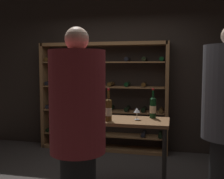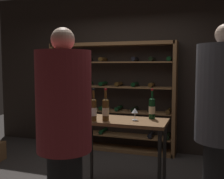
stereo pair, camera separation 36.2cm
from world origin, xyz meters
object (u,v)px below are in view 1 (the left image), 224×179
wine_rack (103,97)px  wine_glass_stemmed_left (137,111)px  person_guest_khaki (78,126)px  wine_bottle_amber_reserve (97,110)px  wine_bottle_black_capsule (153,107)px  tasting_table (124,129)px  wine_bottle_red_label (109,109)px

wine_rack → wine_glass_stemmed_left: (0.84, -1.55, 0.03)m
person_guest_khaki → wine_bottle_amber_reserve: size_ratio=4.81×
wine_bottle_amber_reserve → wine_glass_stemmed_left: wine_bottle_amber_reserve is taller
wine_rack → wine_bottle_black_capsule: (1.03, -1.39, 0.06)m
wine_bottle_amber_reserve → wine_glass_stemmed_left: (0.46, 0.21, -0.03)m
wine_rack → wine_bottle_amber_reserve: bearing=-77.6°
wine_bottle_black_capsule → wine_bottle_amber_reserve: size_ratio=0.96×
person_guest_khaki → wine_bottle_black_capsule: 1.37m
wine_bottle_black_capsule → wine_bottle_amber_reserve: bearing=-150.3°
tasting_table → wine_bottle_black_capsule: size_ratio=2.92×
wine_rack → wine_bottle_amber_reserve: wine_rack is taller
wine_rack → tasting_table: wine_rack is taller
tasting_table → person_guest_khaki: bearing=-101.2°
wine_bottle_amber_reserve → wine_glass_stemmed_left: size_ratio=2.67×
wine_bottle_black_capsule → wine_rack: bearing=126.4°
person_guest_khaki → wine_bottle_black_capsule: person_guest_khaki is taller
wine_rack → wine_bottle_red_label: (0.52, -1.70, 0.06)m
wine_bottle_amber_reserve → wine_glass_stemmed_left: bearing=25.0°
tasting_table → wine_bottle_black_capsule: (0.34, 0.17, 0.26)m
wine_rack → wine_bottle_amber_reserve: 1.80m
wine_glass_stemmed_left → wine_bottle_red_label: bearing=-153.9°
wine_rack → tasting_table: size_ratio=2.16×
person_guest_khaki → wine_bottle_amber_reserve: bearing=-93.8°
wine_bottle_amber_reserve → wine_bottle_black_capsule: bearing=29.7°
wine_bottle_black_capsule → wine_glass_stemmed_left: 0.24m
wine_bottle_red_label → wine_bottle_amber_reserve: (-0.13, -0.05, 0.00)m
wine_bottle_red_label → wine_bottle_black_capsule: 0.59m
wine_bottle_black_capsule → wine_bottle_amber_reserve: 0.74m
wine_rack → person_guest_khaki: bearing=-79.9°
wine_bottle_red_label → wine_bottle_black_capsule: size_ratio=1.04×
tasting_table → wine_glass_stemmed_left: wine_glass_stemmed_left is taller
tasting_table → wine_bottle_red_label: (-0.16, -0.14, 0.26)m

